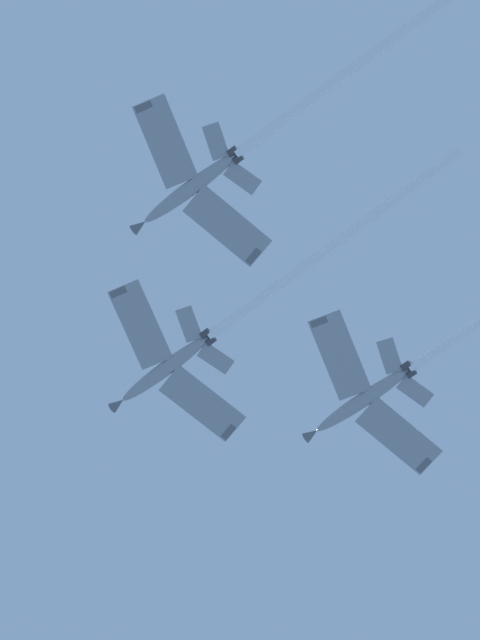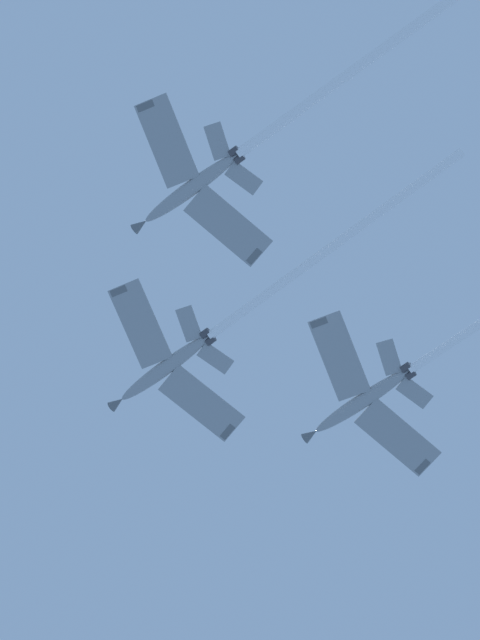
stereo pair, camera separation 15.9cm
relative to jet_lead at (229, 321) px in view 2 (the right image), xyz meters
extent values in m
ellipsoid|color=gray|center=(-3.32, 7.80, 1.58)|extent=(6.20, 11.71, 3.52)
cone|color=#595E60|center=(-5.91, 13.86, 2.80)|extent=(1.81, 2.12, 1.47)
ellipsoid|color=black|center=(-4.09, 9.60, 2.55)|extent=(2.06, 3.08, 1.39)
cube|color=gray|center=(-7.90, 5.01, 1.34)|extent=(9.34, 8.28, 0.85)
cube|color=#595E60|center=(-11.55, 3.12, 1.40)|extent=(1.64, 1.85, 0.44)
cube|color=gray|center=(1.85, 9.17, 1.34)|extent=(9.45, 4.95, 0.85)
cube|color=#595E60|center=(5.75, 10.49, 1.40)|extent=(0.97, 1.88, 0.44)
cube|color=gray|center=(-3.49, 2.38, 0.67)|extent=(3.90, 3.72, 0.48)
cube|color=gray|center=(0.70, 4.17, 0.67)|extent=(3.75, 2.11, 0.48)
cube|color=#595E60|center=(-1.37, 3.22, 2.09)|extent=(1.29, 2.71, 3.19)
cylinder|color=#38383D|center=(-1.51, 2.39, 0.43)|extent=(1.18, 1.35, 0.97)
cylinder|color=#38383D|center=(-0.68, 2.75, 0.43)|extent=(1.18, 1.35, 0.97)
cylinder|color=white|center=(5.18, -12.15, -2.52)|extent=(13.36, 29.62, 6.79)
ellipsoid|color=gray|center=(-10.18, -10.15, -1.16)|extent=(6.45, 11.63, 3.48)
cone|color=#595E60|center=(-12.91, -4.15, 0.04)|extent=(1.83, 2.13, 1.47)
ellipsoid|color=black|center=(-10.99, -8.36, -0.20)|extent=(2.12, 3.07, 1.39)
cube|color=gray|center=(-14.68, -13.04, -1.40)|extent=(9.27, 8.40, 0.84)
cube|color=#595E60|center=(-18.29, -15.03, -1.34)|extent=(1.66, 1.84, 0.44)
cube|color=gray|center=(-5.04, -8.65, -1.40)|extent=(9.50, 5.15, 0.84)
cube|color=#595E60|center=(-1.17, -7.24, -1.34)|extent=(1.01, 1.89, 0.44)
cube|color=gray|center=(-10.22, -15.57, -2.05)|extent=(3.87, 3.76, 0.48)
cube|color=gray|center=(-6.07, -13.68, -2.05)|extent=(3.78, 2.19, 0.48)
cube|color=#595E60|center=(-8.12, -14.67, -0.64)|extent=(1.35, 2.68, 3.18)
cylinder|color=#38383D|center=(-8.23, -15.51, -2.30)|extent=(1.19, 1.36, 0.97)
cylinder|color=#38383D|center=(-7.41, -15.14, -2.30)|extent=(1.19, 1.36, 0.97)
cylinder|color=white|center=(-0.79, -30.77, -5.38)|extent=(14.96, 31.15, 7.15)
ellipsoid|color=gray|center=(16.26, 0.40, 0.06)|extent=(6.47, 11.63, 3.43)
cone|color=#595E60|center=(13.51, 6.39, 1.23)|extent=(1.83, 2.12, 1.46)
ellipsoid|color=black|center=(15.44, 2.18, 1.02)|extent=(2.12, 3.07, 1.37)
cube|color=gray|center=(11.76, -2.51, -0.18)|extent=(9.27, 8.41, 0.82)
cube|color=#595E60|center=(8.16, -4.50, -0.11)|extent=(1.67, 1.84, 0.43)
cube|color=gray|center=(21.40, 1.90, -0.18)|extent=(9.50, 5.17, 0.82)
cube|color=#595E60|center=(25.26, 3.32, -0.11)|extent=(1.02, 1.89, 0.43)
cube|color=gray|center=(16.23, -5.03, -0.81)|extent=(3.87, 3.76, 0.47)
cube|color=gray|center=(20.38, -3.13, -0.81)|extent=(3.78, 2.20, 0.47)
cube|color=#595E60|center=(18.33, -4.13, 0.61)|extent=(1.35, 2.67, 3.18)
cylinder|color=#38383D|center=(18.22, -4.97, -1.05)|extent=(1.20, 1.35, 0.96)
cylinder|color=#38383D|center=(19.04, -4.60, -1.05)|extent=(1.20, 1.35, 0.96)
camera|label=1|loc=(-8.30, -17.16, -152.22)|focal=83.05mm
camera|label=2|loc=(-8.44, -17.08, -152.22)|focal=83.05mm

